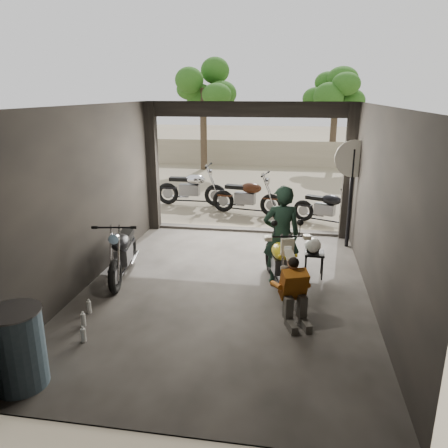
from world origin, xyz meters
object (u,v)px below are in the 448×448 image
(main_bike, at_px, (279,257))
(oil_drum, at_px, (17,349))
(outside_bike_b, at_px, (247,193))
(stool, at_px, (314,256))
(helmet, at_px, (313,246))
(outside_bike_a, at_px, (191,185))
(left_bike, at_px, (123,248))
(sign_post, at_px, (352,176))
(rider, at_px, (281,236))
(outside_bike_c, at_px, (327,205))
(mechanic, at_px, (296,295))

(main_bike, xyz_separation_m, oil_drum, (-2.93, -3.30, -0.09))
(outside_bike_b, xyz_separation_m, stool, (1.77, -4.30, -0.18))
(main_bike, distance_m, outside_bike_b, 4.99)
(stool, distance_m, helmet, 0.23)
(outside_bike_a, distance_m, outside_bike_b, 1.97)
(left_bike, height_order, outside_bike_b, outside_bike_b)
(outside_bike_b, height_order, sign_post, sign_post)
(outside_bike_b, bearing_deg, rider, -155.43)
(sign_post, bearing_deg, outside_bike_c, 98.50)
(main_bike, xyz_separation_m, left_bike, (-2.93, -0.02, 0.00))
(outside_bike_a, xyz_separation_m, rider, (2.97, -5.40, 0.27))
(mechanic, bearing_deg, outside_bike_c, 62.29)
(mechanic, distance_m, helmet, 1.86)
(outside_bike_a, xyz_separation_m, mechanic, (3.25, -6.90, -0.15))
(outside_bike_a, xyz_separation_m, helmet, (3.55, -5.07, 0.00))
(left_bike, relative_size, stool, 3.44)
(stool, height_order, sign_post, sign_post)
(main_bike, height_order, outside_bike_c, main_bike)
(oil_drum, bearing_deg, stool, 47.17)
(outside_bike_c, height_order, helmet, outside_bike_c)
(helmet, bearing_deg, outside_bike_a, 102.73)
(outside_bike_c, xyz_separation_m, stool, (-0.43, -3.57, -0.12))
(main_bike, relative_size, mechanic, 1.76)
(left_bike, height_order, outside_bike_c, left_bike)
(oil_drum, height_order, sign_post, sign_post)
(outside_bike_b, bearing_deg, left_bike, 170.42)
(outside_bike_c, height_order, sign_post, sign_post)
(helmet, bearing_deg, rider, -173.18)
(outside_bike_b, bearing_deg, outside_bike_a, 78.61)
(mechanic, bearing_deg, outside_bike_b, 83.46)
(outside_bike_b, bearing_deg, sign_post, -122.88)
(rider, relative_size, stool, 3.65)
(outside_bike_c, bearing_deg, outside_bike_b, 95.31)
(main_bike, height_order, stool, main_bike)
(main_bike, bearing_deg, mechanic, -91.80)
(outside_bike_a, distance_m, oil_drum, 8.90)
(outside_bike_c, bearing_deg, mechanic, -164.48)
(outside_bike_a, bearing_deg, main_bike, -152.10)
(helmet, distance_m, oil_drum, 5.21)
(sign_post, bearing_deg, rider, -126.53)
(outside_bike_c, xyz_separation_m, sign_post, (0.37, -1.72, 1.09))
(mechanic, bearing_deg, left_bike, 138.77)
(outside_bike_c, relative_size, stool, 3.23)
(main_bike, height_order, left_bike, left_bike)
(left_bike, distance_m, mechanic, 3.48)
(sign_post, bearing_deg, main_bike, -124.69)
(main_bike, xyz_separation_m, stool, (0.65, 0.56, -0.16))
(left_bike, xyz_separation_m, sign_post, (4.38, 2.43, 1.06))
(rider, height_order, oil_drum, rider)
(left_bike, xyz_separation_m, outside_bike_a, (-0.02, 5.62, 0.06))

